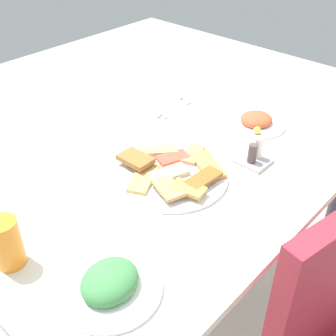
% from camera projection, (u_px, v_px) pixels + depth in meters
% --- Properties ---
extents(ground_plane, '(6.00, 6.00, 0.00)m').
position_uv_depth(ground_plane, '(166.00, 330.00, 1.65)').
color(ground_plane, '#BCB3A8').
extents(dining_table, '(1.15, 0.79, 0.75)m').
position_uv_depth(dining_table, '(166.00, 199.00, 1.27)').
color(dining_table, silver).
rests_on(dining_table, ground_plane).
extents(pide_platter, '(0.33, 0.33, 0.05)m').
position_uv_depth(pide_platter, '(172.00, 173.00, 1.21)').
color(pide_platter, white).
rests_on(pide_platter, dining_table).
extents(salad_plate_greens, '(0.22, 0.22, 0.06)m').
position_uv_depth(salad_plate_greens, '(110.00, 284.00, 0.88)').
color(salad_plate_greens, white).
rests_on(salad_plate_greens, dining_table).
extents(salad_plate_rice, '(0.20, 0.20, 0.04)m').
position_uv_depth(salad_plate_rice, '(256.00, 121.00, 1.45)').
color(salad_plate_rice, white).
rests_on(salad_plate_rice, dining_table).
extents(soda_can, '(0.09, 0.09, 0.12)m').
position_uv_depth(soda_can, '(7.00, 243.00, 0.92)').
color(soda_can, orange).
rests_on(soda_can, dining_table).
extents(paper_napkin, '(0.15, 0.15, 0.00)m').
position_uv_depth(paper_napkin, '(173.00, 109.00, 1.56)').
color(paper_napkin, white).
rests_on(paper_napkin, dining_table).
extents(fork, '(0.19, 0.05, 0.00)m').
position_uv_depth(fork, '(170.00, 106.00, 1.57)').
color(fork, silver).
rests_on(fork, paper_napkin).
extents(spoon, '(0.16, 0.03, 0.00)m').
position_uv_depth(spoon, '(177.00, 109.00, 1.55)').
color(spoon, silver).
rests_on(spoon, paper_napkin).
extents(condiment_caddy, '(0.09, 0.09, 0.08)m').
position_uv_depth(condiment_caddy, '(255.00, 156.00, 1.26)').
color(condiment_caddy, '#B2B2B7').
rests_on(condiment_caddy, dining_table).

